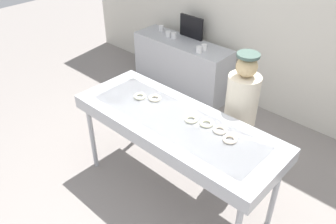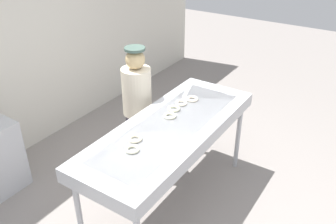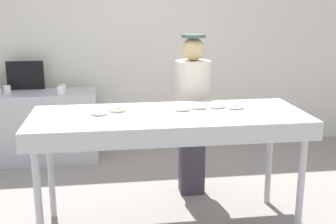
% 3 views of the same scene
% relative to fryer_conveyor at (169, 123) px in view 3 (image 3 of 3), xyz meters
% --- Properties ---
extents(back_wall, '(8.00, 0.12, 3.14)m').
position_rel_fryer_conveyor_xyz_m(back_wall, '(0.00, 2.29, 0.63)').
color(back_wall, silver).
rests_on(back_wall, ground).
extents(fryer_conveyor, '(2.22, 0.84, 1.02)m').
position_rel_fryer_conveyor_xyz_m(fryer_conveyor, '(0.00, 0.00, 0.00)').
color(fryer_conveyor, '#B7BABF').
rests_on(fryer_conveyor, ground).
extents(sugar_donut_0, '(0.19, 0.19, 0.03)m').
position_rel_fryer_conveyor_xyz_m(sugar_donut_0, '(0.28, 0.14, 0.10)').
color(sugar_donut_0, '#EDECC5').
rests_on(sugar_donut_0, fryer_conveyor).
extents(sugar_donut_1, '(0.16, 0.16, 0.03)m').
position_rel_fryer_conveyor_xyz_m(sugar_donut_1, '(0.43, 0.14, 0.10)').
color(sugar_donut_1, '#F3E6CF').
rests_on(sugar_donut_1, fryer_conveyor).
extents(sugar_donut_2, '(0.16, 0.16, 0.03)m').
position_rel_fryer_conveyor_xyz_m(sugar_donut_2, '(0.12, 0.09, 0.10)').
color(sugar_donut_2, '#EFEDCB').
rests_on(sugar_donut_2, fryer_conveyor).
extents(sugar_donut_3, '(0.18, 0.18, 0.03)m').
position_rel_fryer_conveyor_xyz_m(sugar_donut_3, '(-0.56, 0.05, 0.10)').
color(sugar_donut_3, '#EBEAC8').
rests_on(sugar_donut_3, fryer_conveyor).
extents(sugar_donut_4, '(0.16, 0.16, 0.03)m').
position_rel_fryer_conveyor_xyz_m(sugar_donut_4, '(0.58, 0.09, 0.10)').
color(sugar_donut_4, '#F3E3C8').
rests_on(sugar_donut_4, fryer_conveyor).
extents(sugar_donut_5, '(0.17, 0.17, 0.03)m').
position_rel_fryer_conveyor_xyz_m(sugar_donut_5, '(-0.41, 0.13, 0.10)').
color(sugar_donut_5, '#ECE2C3').
rests_on(sugar_donut_5, fryer_conveyor).
extents(worker_baker, '(0.34, 0.34, 1.60)m').
position_rel_fryer_conveyor_xyz_m(worker_baker, '(0.33, 0.68, -0.03)').
color(worker_baker, '#3B3641').
rests_on(worker_baker, ground).
extents(prep_counter, '(1.71, 0.52, 0.85)m').
position_rel_fryer_conveyor_xyz_m(prep_counter, '(-1.49, 1.84, -0.51)').
color(prep_counter, '#B7BABF').
rests_on(prep_counter, ground).
extents(paper_cup_0, '(0.08, 0.08, 0.09)m').
position_rel_fryer_conveyor_xyz_m(paper_cup_0, '(-1.67, 1.84, -0.04)').
color(paper_cup_0, white).
rests_on(paper_cup_0, prep_counter).
extents(paper_cup_1, '(0.08, 0.08, 0.09)m').
position_rel_fryer_conveyor_xyz_m(paper_cup_1, '(-1.03, 1.80, -0.04)').
color(paper_cup_1, white).
rests_on(paper_cup_1, prep_counter).
extents(paper_cup_3, '(0.08, 0.08, 0.09)m').
position_rel_fryer_conveyor_xyz_m(paper_cup_3, '(-1.04, 1.69, -0.04)').
color(paper_cup_3, white).
rests_on(paper_cup_3, prep_counter).
extents(menu_display, '(0.44, 0.04, 0.35)m').
position_rel_fryer_conveyor_xyz_m(menu_display, '(-1.49, 2.05, 0.09)').
color(menu_display, black).
rests_on(menu_display, prep_counter).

